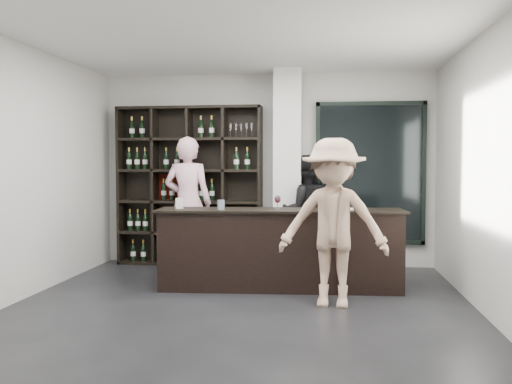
# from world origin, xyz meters

# --- Properties ---
(floor) EXTENTS (5.00, 5.50, 0.01)m
(floor) POSITION_xyz_m (0.00, 0.00, -0.01)
(floor) COLOR black
(floor) RESTS_ON ground
(wine_shelf) EXTENTS (2.20, 0.35, 2.40)m
(wine_shelf) POSITION_xyz_m (-1.15, 2.57, 1.20)
(wine_shelf) COLOR black
(wine_shelf) RESTS_ON floor
(structural_column) EXTENTS (0.40, 0.40, 2.90)m
(structural_column) POSITION_xyz_m (0.35, 2.47, 1.45)
(structural_column) COLOR silver
(structural_column) RESTS_ON floor
(glass_panel) EXTENTS (1.60, 0.08, 2.10)m
(glass_panel) POSITION_xyz_m (1.55, 2.69, 1.40)
(glass_panel) COLOR black
(glass_panel) RESTS_ON floor
(tasting_counter) EXTENTS (3.00, 0.63, 0.99)m
(tasting_counter) POSITION_xyz_m (0.35, 1.10, 0.49)
(tasting_counter) COLOR black
(tasting_counter) RESTS_ON floor
(taster_pink) EXTENTS (0.72, 0.49, 1.93)m
(taster_pink) POSITION_xyz_m (-1.10, 2.26, 0.97)
(taster_pink) COLOR #FFC1D0
(taster_pink) RESTS_ON floor
(taster_black) EXTENTS (0.93, 0.79, 1.66)m
(taster_black) POSITION_xyz_m (0.62, 2.40, 0.83)
(taster_black) COLOR black
(taster_black) RESTS_ON floor
(customer) EXTENTS (1.22, 0.77, 1.81)m
(customer) POSITION_xyz_m (0.98, 0.40, 0.91)
(customer) COLOR tan
(customer) RESTS_ON floor
(wine_glass) EXTENTS (0.09, 0.09, 0.18)m
(wine_glass) POSITION_xyz_m (0.32, 1.13, 1.08)
(wine_glass) COLOR white
(wine_glass) RESTS_ON tasting_counter
(spit_cup) EXTENTS (0.10, 0.10, 0.12)m
(spit_cup) POSITION_xyz_m (-0.35, 0.95, 1.04)
(spit_cup) COLOR silver
(spit_cup) RESTS_ON tasting_counter
(napkin_stack) EXTENTS (0.16, 0.16, 0.02)m
(napkin_stack) POSITION_xyz_m (1.16, 1.09, 1.00)
(napkin_stack) COLOR white
(napkin_stack) RESTS_ON tasting_counter
(card_stand) EXTENTS (0.09, 0.05, 0.13)m
(card_stand) POSITION_xyz_m (-0.88, 1.01, 1.05)
(card_stand) COLOR white
(card_stand) RESTS_ON tasting_counter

